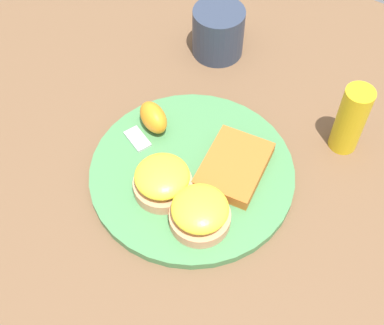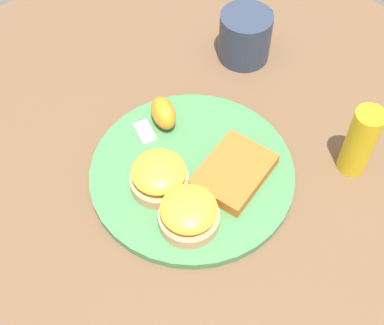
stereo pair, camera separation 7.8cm
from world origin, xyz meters
TOP-DOWN VIEW (x-y plane):
  - ground_plane at (0.00, 0.00)m, footprint 1.10×1.10m
  - plate at (0.00, 0.00)m, footprint 0.31×0.31m
  - sandwich_benedict_left at (-0.05, 0.02)m, footprint 0.09×0.09m
  - sandwich_benedict_right at (-0.07, -0.06)m, footprint 0.09×0.09m
  - hashbrown_patty at (0.04, -0.05)m, footprint 0.13×0.10m
  - orange_wedge at (0.04, 0.10)m, footprint 0.06×0.07m
  - fork at (-0.02, 0.04)m, footprint 0.10×0.21m
  - cup at (0.25, 0.12)m, footprint 0.12×0.09m
  - condiment_bottle at (0.18, -0.16)m, footprint 0.04×0.04m

SIDE VIEW (x-z plane):
  - ground_plane at x=0.00m, z-range 0.00..0.00m
  - plate at x=0.00m, z-range 0.00..0.01m
  - fork at x=-0.02m, z-range 0.01..0.02m
  - hashbrown_patty at x=0.04m, z-range 0.01..0.03m
  - orange_wedge at x=0.04m, z-range 0.01..0.06m
  - sandwich_benedict_left at x=-0.05m, z-range 0.01..0.06m
  - sandwich_benedict_right at x=-0.07m, z-range 0.01..0.06m
  - cup at x=0.25m, z-range 0.00..0.09m
  - condiment_bottle at x=0.18m, z-range 0.00..0.12m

